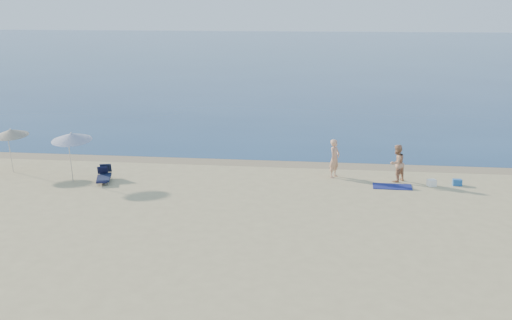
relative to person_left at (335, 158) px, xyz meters
The scene contains 11 objects.
sea 83.00m from the person_left, 91.69° to the left, with size 240.00×160.00×0.01m, color navy.
wet_sand_strip 3.53m from the person_left, 136.08° to the left, with size 240.00×1.60×0.00m, color #847254.
person_left is the anchor object (origin of this frame).
person_right 2.99m from the person_left, ahead, with size 0.88×0.68×1.80m, color tan.
beach_towel 3.19m from the person_left, 27.09° to the right, with size 1.79×0.99×0.03m, color #101652.
white_bag 4.73m from the person_left, 12.80° to the right, with size 0.37×0.32×0.32m, color white.
blue_cooler 5.87m from the person_left, ahead, with size 0.41×0.29×0.29m, color #1E59A4.
umbrella_near 12.71m from the person_left, 169.47° to the right, with size 1.98×2.01×2.50m.
umbrella_far 16.26m from the person_left, behind, with size 1.91×1.93×2.32m.
lounger_left 11.28m from the person_left, 167.93° to the right, with size 0.91×1.57×0.66m.
lounger_right 11.18m from the person_left, 168.80° to the right, with size 0.96×1.75×0.73m.
Camera 1 is at (2.59, -13.69, 8.37)m, focal length 45.00 mm.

